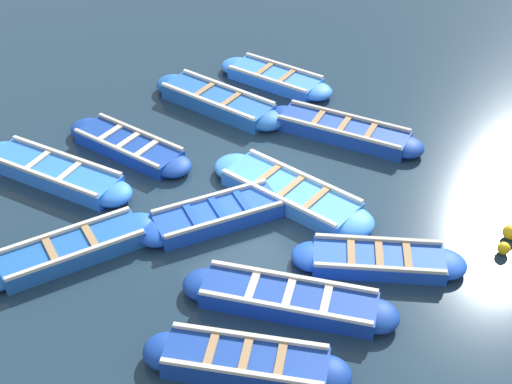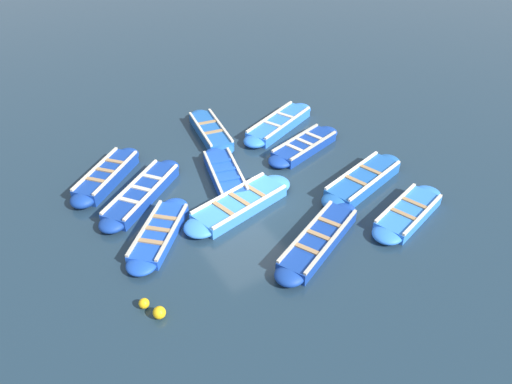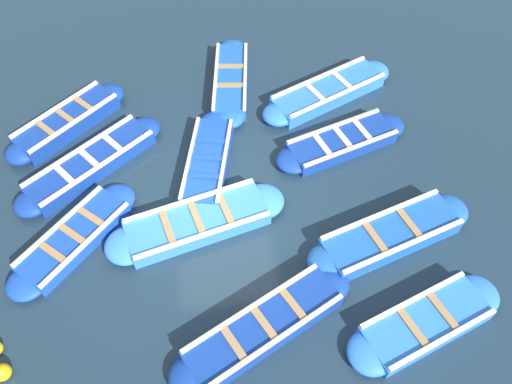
{
  "view_description": "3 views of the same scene",
  "coord_description": "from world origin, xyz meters",
  "px_view_note": "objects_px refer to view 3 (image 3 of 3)",
  "views": [
    {
      "loc": [
        7.17,
        9.13,
        9.31
      ],
      "look_at": [
        0.07,
        0.16,
        0.27
      ],
      "focal_mm": 50.0,
      "sensor_mm": 36.0,
      "label": 1
    },
    {
      "loc": [
        -10.7,
        6.1,
        8.96
      ],
      "look_at": [
        -0.27,
        -0.18,
        0.17
      ],
      "focal_mm": 35.0,
      "sensor_mm": 36.0,
      "label": 2
    },
    {
      "loc": [
        -6.48,
        0.22,
        8.79
      ],
      "look_at": [
        0.03,
        -0.79,
        0.2
      ],
      "focal_mm": 35.0,
      "sensor_mm": 36.0,
      "label": 3
    }
  ],
  "objects_px": {
    "boat_tucked": "(197,222)",
    "boat_far_corner": "(208,163)",
    "boat_broadside": "(91,164)",
    "boat_mid_row": "(75,238)",
    "boat_bow_out": "(264,327)",
    "boat_end_of_row": "(328,92)",
    "boat_centre": "(342,142)",
    "boat_inner_gap": "(67,122)",
    "boat_stern_in": "(231,81)",
    "buoy_orange_near": "(3,372)",
    "boat_near_quay": "(426,323)",
    "boat_drifting": "(390,235)"
  },
  "relations": [
    {
      "from": "boat_inner_gap",
      "to": "boat_drifting",
      "type": "distance_m",
      "value": 8.02
    },
    {
      "from": "boat_centre",
      "to": "boat_far_corner",
      "type": "bearing_deg",
      "value": 92.82
    },
    {
      "from": "boat_centre",
      "to": "boat_end_of_row",
      "type": "xyz_separation_m",
      "value": [
        1.76,
        -0.1,
        0.02
      ]
    },
    {
      "from": "boat_broadside",
      "to": "boat_tucked",
      "type": "distance_m",
      "value": 3.0
    },
    {
      "from": "boat_mid_row",
      "to": "boat_stern_in",
      "type": "bearing_deg",
      "value": -40.91
    },
    {
      "from": "boat_mid_row",
      "to": "buoy_orange_near",
      "type": "height_order",
      "value": "boat_mid_row"
    },
    {
      "from": "boat_tucked",
      "to": "boat_broadside",
      "type": "bearing_deg",
      "value": 48.79
    },
    {
      "from": "boat_bow_out",
      "to": "boat_tucked",
      "type": "relative_size",
      "value": 0.94
    },
    {
      "from": "boat_far_corner",
      "to": "boat_stern_in",
      "type": "xyz_separation_m",
      "value": [
        2.74,
        -0.87,
        0.0
      ]
    },
    {
      "from": "boat_broadside",
      "to": "boat_near_quay",
      "type": "bearing_deg",
      "value": -127.89
    },
    {
      "from": "boat_mid_row",
      "to": "boat_far_corner",
      "type": "bearing_deg",
      "value": -61.14
    },
    {
      "from": "boat_inner_gap",
      "to": "boat_broadside",
      "type": "bearing_deg",
      "value": -156.3
    },
    {
      "from": "boat_stern_in",
      "to": "boat_drifting",
      "type": "height_order",
      "value": "boat_drifting"
    },
    {
      "from": "boat_tucked",
      "to": "boat_end_of_row",
      "type": "height_order",
      "value": "boat_end_of_row"
    },
    {
      "from": "boat_tucked",
      "to": "boat_near_quay",
      "type": "xyz_separation_m",
      "value": [
        -2.83,
        -3.92,
        -0.01
      ]
    },
    {
      "from": "boat_stern_in",
      "to": "boat_tucked",
      "type": "height_order",
      "value": "boat_stern_in"
    },
    {
      "from": "boat_broadside",
      "to": "boat_mid_row",
      "type": "distance_m",
      "value": 1.98
    },
    {
      "from": "boat_tucked",
      "to": "boat_far_corner",
      "type": "bearing_deg",
      "value": -13.14
    },
    {
      "from": "boat_broadside",
      "to": "boat_end_of_row",
      "type": "xyz_separation_m",
      "value": [
        1.54,
        -5.92,
        0.0
      ]
    },
    {
      "from": "boat_drifting",
      "to": "buoy_orange_near",
      "type": "bearing_deg",
      "value": 102.32
    },
    {
      "from": "boat_tucked",
      "to": "boat_mid_row",
      "type": "height_order",
      "value": "boat_tucked"
    },
    {
      "from": "boat_broadside",
      "to": "boat_mid_row",
      "type": "bearing_deg",
      "value": 172.63
    },
    {
      "from": "boat_end_of_row",
      "to": "boat_stern_in",
      "type": "bearing_deg",
      "value": 71.09
    },
    {
      "from": "boat_bow_out",
      "to": "boat_inner_gap",
      "type": "bearing_deg",
      "value": 33.45
    },
    {
      "from": "boat_inner_gap",
      "to": "boat_bow_out",
      "type": "xyz_separation_m",
      "value": [
        -5.87,
        -3.88,
        -0.03
      ]
    },
    {
      "from": "boat_broadside",
      "to": "boat_tucked",
      "type": "height_order",
      "value": "boat_broadside"
    },
    {
      "from": "boat_tucked",
      "to": "boat_centre",
      "type": "relative_size",
      "value": 1.14
    },
    {
      "from": "boat_inner_gap",
      "to": "buoy_orange_near",
      "type": "relative_size",
      "value": 10.12
    },
    {
      "from": "boat_end_of_row",
      "to": "boat_tucked",
      "type": "bearing_deg",
      "value": 133.81
    },
    {
      "from": "boat_tucked",
      "to": "boat_mid_row",
      "type": "distance_m",
      "value": 2.51
    },
    {
      "from": "boat_near_quay",
      "to": "buoy_orange_near",
      "type": "height_order",
      "value": "boat_near_quay"
    },
    {
      "from": "boat_end_of_row",
      "to": "boat_far_corner",
      "type": "bearing_deg",
      "value": 120.23
    },
    {
      "from": "boat_mid_row",
      "to": "boat_tucked",
      "type": "bearing_deg",
      "value": -90.18
    },
    {
      "from": "boat_end_of_row",
      "to": "boat_near_quay",
      "type": "height_order",
      "value": "boat_end_of_row"
    },
    {
      "from": "boat_bow_out",
      "to": "boat_near_quay",
      "type": "height_order",
      "value": "boat_bow_out"
    },
    {
      "from": "boat_end_of_row",
      "to": "boat_mid_row",
      "type": "relative_size",
      "value": 1.34
    },
    {
      "from": "boat_broadside",
      "to": "boat_end_of_row",
      "type": "height_order",
      "value": "boat_end_of_row"
    },
    {
      "from": "boat_inner_gap",
      "to": "boat_stern_in",
      "type": "bearing_deg",
      "value": -77.18
    },
    {
      "from": "boat_far_corner",
      "to": "boat_broadside",
      "type": "height_order",
      "value": "boat_broadside"
    },
    {
      "from": "boat_broadside",
      "to": "boat_centre",
      "type": "xyz_separation_m",
      "value": [
        -0.22,
        -5.82,
        -0.01
      ]
    },
    {
      "from": "boat_tucked",
      "to": "boat_drifting",
      "type": "xyz_separation_m",
      "value": [
        -0.94,
        -3.86,
        0.02
      ]
    },
    {
      "from": "boat_tucked",
      "to": "boat_inner_gap",
      "type": "bearing_deg",
      "value": 40.26
    },
    {
      "from": "boat_mid_row",
      "to": "buoy_orange_near",
      "type": "distance_m",
      "value": 2.77
    },
    {
      "from": "boat_far_corner",
      "to": "boat_broadside",
      "type": "relative_size",
      "value": 0.98
    },
    {
      "from": "boat_near_quay",
      "to": "buoy_orange_near",
      "type": "xyz_separation_m",
      "value": [
        0.27,
        7.47,
        -0.01
      ]
    },
    {
      "from": "boat_inner_gap",
      "to": "boat_drifting",
      "type": "height_order",
      "value": "boat_inner_gap"
    },
    {
      "from": "boat_mid_row",
      "to": "boat_end_of_row",
      "type": "bearing_deg",
      "value": -60.41
    },
    {
      "from": "boat_tucked",
      "to": "boat_end_of_row",
      "type": "xyz_separation_m",
      "value": [
        3.51,
        -3.66,
        0.01
      ]
    },
    {
      "from": "boat_bow_out",
      "to": "boat_end_of_row",
      "type": "height_order",
      "value": "boat_end_of_row"
    },
    {
      "from": "boat_broadside",
      "to": "boat_tucked",
      "type": "bearing_deg",
      "value": -131.21
    }
  ]
}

